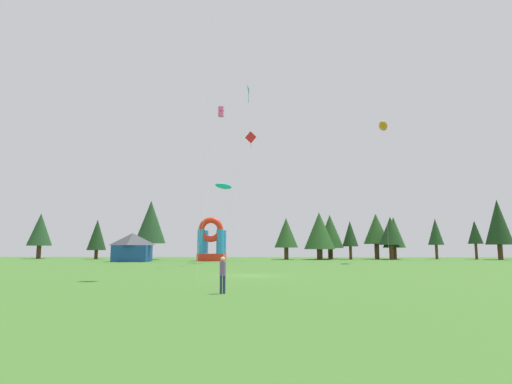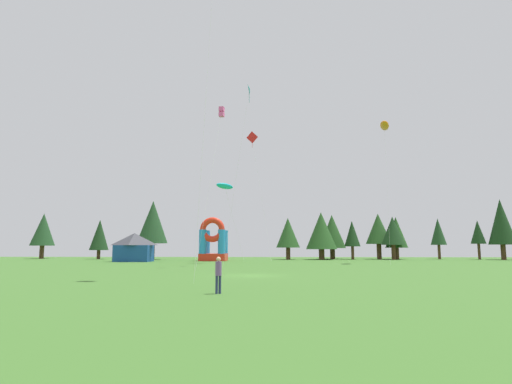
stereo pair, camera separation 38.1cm
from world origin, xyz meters
name	(u,v)px [view 1 (the left image)]	position (x,y,z in m)	size (l,w,h in m)	color
ground_plane	(252,276)	(0.00, 0.00, 0.00)	(120.00, 120.00, 0.00)	#3D6B28
kite_orange_parafoil	(383,126)	(16.95, 24.65, 18.58)	(2.83, 8.38, 19.16)	orange
kite_red_diamond	(251,138)	(-1.51, 32.49, 19.05)	(3.64, 5.79, 19.81)	red
kite_cyan_parafoil	(224,186)	(-4.89, 24.37, 10.31)	(3.95, 4.42, 10.88)	#19B7CC
kite_teal_diamond	(249,92)	(-1.15, 17.26, 20.89)	(2.95, 3.35, 21.65)	#0C7F7A
kite_pink_box	(221,112)	(-4.06, 13.39, 17.02)	(1.70, 7.01, 17.66)	#EA599E
person_near_camera	(223,272)	(-0.87, -12.28, 0.99)	(0.39, 0.39, 1.66)	navy
inflatable_yellow_castle	(212,245)	(-7.71, 34.04, 2.45)	(4.05, 4.72, 6.69)	red
festival_tent	(132,247)	(-18.85, 29.81, 2.08)	(5.07, 3.51, 4.16)	#19478C
tree_row_0	(40,230)	(-41.27, 45.13, 5.34)	(4.34, 4.34, 8.39)	#4C331E
tree_row_1	(97,235)	(-29.56, 42.79, 4.28)	(3.32, 3.32, 7.04)	#4C331E
tree_row_2	(151,222)	(-19.34, 40.66, 6.41)	(5.26, 5.26, 10.16)	#4C331E
tree_row_3	(286,233)	(4.21, 41.50, 4.55)	(4.08, 4.08, 7.15)	#4C331E
tree_row_4	(319,231)	(9.93, 41.24, 4.90)	(5.32, 5.32, 8.10)	#4C331E
tree_row_5	(330,232)	(12.38, 45.51, 4.93)	(4.84, 4.84, 7.99)	#4C331E
tree_row_6	(350,234)	(15.44, 42.52, 4.40)	(2.75, 2.75, 6.68)	#4C331E
tree_row_7	(376,229)	(20.47, 44.43, 5.33)	(4.50, 4.50, 8.10)	#4C331E
tree_row_8	(391,231)	(22.22, 41.58, 4.85)	(3.98, 3.98, 7.32)	#4C331E
tree_row_9	(394,233)	(23.57, 44.33, 4.70)	(3.90, 3.90, 7.47)	#4C331E
tree_row_10	(435,232)	(31.16, 44.89, 4.82)	(2.69, 2.69, 7.25)	#4C331E
tree_row_11	(475,232)	(37.45, 43.48, 4.67)	(2.47, 2.47, 6.79)	#4C331E
tree_row_12	(498,222)	(40.51, 41.48, 6.36)	(4.36, 4.36, 10.28)	#4C331E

